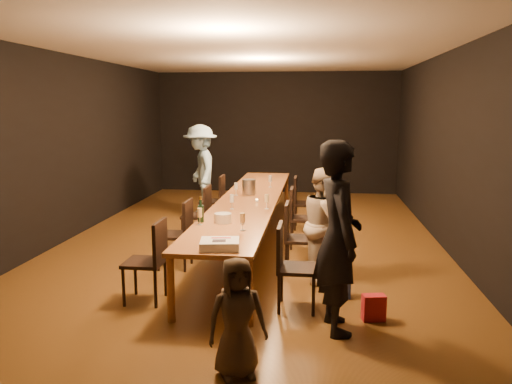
# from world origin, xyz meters

# --- Properties ---
(ground) EXTENTS (10.00, 10.00, 0.00)m
(ground) POSITION_xyz_m (0.00, 0.00, 0.00)
(ground) COLOR #452911
(ground) RESTS_ON ground
(room_shell) EXTENTS (6.04, 10.04, 3.02)m
(room_shell) POSITION_xyz_m (0.00, 0.00, 2.08)
(room_shell) COLOR black
(room_shell) RESTS_ON ground
(table) EXTENTS (0.90, 6.00, 0.75)m
(table) POSITION_xyz_m (0.00, 0.00, 0.70)
(table) COLOR brown
(table) RESTS_ON ground
(chair_right_0) EXTENTS (0.42, 0.42, 0.93)m
(chair_right_0) POSITION_xyz_m (0.85, -2.40, 0.47)
(chair_right_0) COLOR black
(chair_right_0) RESTS_ON ground
(chair_right_1) EXTENTS (0.42, 0.42, 0.93)m
(chair_right_1) POSITION_xyz_m (0.85, -1.20, 0.47)
(chair_right_1) COLOR black
(chair_right_1) RESTS_ON ground
(chair_right_2) EXTENTS (0.42, 0.42, 0.93)m
(chair_right_2) POSITION_xyz_m (0.85, 0.00, 0.47)
(chair_right_2) COLOR black
(chair_right_2) RESTS_ON ground
(chair_right_3) EXTENTS (0.42, 0.42, 0.93)m
(chair_right_3) POSITION_xyz_m (0.85, 1.20, 0.47)
(chair_right_3) COLOR black
(chair_right_3) RESTS_ON ground
(chair_left_0) EXTENTS (0.42, 0.42, 0.93)m
(chair_left_0) POSITION_xyz_m (-0.85, -2.40, 0.47)
(chair_left_0) COLOR black
(chair_left_0) RESTS_ON ground
(chair_left_1) EXTENTS (0.42, 0.42, 0.93)m
(chair_left_1) POSITION_xyz_m (-0.85, -1.20, 0.47)
(chair_left_1) COLOR black
(chair_left_1) RESTS_ON ground
(chair_left_2) EXTENTS (0.42, 0.42, 0.93)m
(chair_left_2) POSITION_xyz_m (-0.85, 0.00, 0.47)
(chair_left_2) COLOR black
(chair_left_2) RESTS_ON ground
(chair_left_3) EXTENTS (0.42, 0.42, 0.93)m
(chair_left_3) POSITION_xyz_m (-0.85, 1.20, 0.47)
(chair_left_3) COLOR black
(chair_left_3) RESTS_ON ground
(woman_birthday) EXTENTS (0.58, 0.76, 1.86)m
(woman_birthday) POSITION_xyz_m (1.25, -2.86, 0.93)
(woman_birthday) COLOR black
(woman_birthday) RESTS_ON ground
(woman_tan) EXTENTS (0.57, 0.72, 1.43)m
(woman_tan) POSITION_xyz_m (1.15, -1.44, 0.72)
(woman_tan) COLOR #C2AC91
(woman_tan) RESTS_ON ground
(man_blue) EXTENTS (1.06, 1.33, 1.81)m
(man_blue) POSITION_xyz_m (-1.28, 2.17, 0.90)
(man_blue) COLOR #95C4E7
(man_blue) RESTS_ON ground
(child) EXTENTS (0.57, 0.48, 0.99)m
(child) POSITION_xyz_m (0.43, -3.82, 0.50)
(child) COLOR #453627
(child) RESTS_ON ground
(gift_bag_red) EXTENTS (0.25, 0.17, 0.27)m
(gift_bag_red) POSITION_xyz_m (1.64, -2.61, 0.14)
(gift_bag_red) COLOR red
(gift_bag_red) RESTS_ON ground
(gift_bag_blue) EXTENTS (0.26, 0.19, 0.31)m
(gift_bag_blue) POSITION_xyz_m (1.32, -2.01, 0.16)
(gift_bag_blue) COLOR #223C93
(gift_bag_blue) RESTS_ON ground
(birthday_cake) EXTENTS (0.43, 0.36, 0.09)m
(birthday_cake) POSITION_xyz_m (0.08, -2.76, 0.79)
(birthday_cake) COLOR white
(birthday_cake) RESTS_ON table
(plate_stack) EXTENTS (0.27, 0.27, 0.12)m
(plate_stack) POSITION_xyz_m (-0.10, -1.65, 0.81)
(plate_stack) COLOR white
(plate_stack) RESTS_ON table
(champagne_bottle) EXTENTS (0.10, 0.10, 0.32)m
(champagne_bottle) POSITION_xyz_m (-0.38, -1.65, 0.91)
(champagne_bottle) COLOR black
(champagne_bottle) RESTS_ON table
(ice_bucket) EXTENTS (0.26, 0.26, 0.24)m
(ice_bucket) POSITION_xyz_m (-0.06, 0.39, 0.87)
(ice_bucket) COLOR #A7A7AB
(ice_bucket) RESTS_ON table
(wineglass_0) EXTENTS (0.06, 0.06, 0.21)m
(wineglass_0) POSITION_xyz_m (-0.36, -1.79, 0.85)
(wineglass_0) COLOR beige
(wineglass_0) RESTS_ON table
(wineglass_1) EXTENTS (0.06, 0.06, 0.21)m
(wineglass_1) POSITION_xyz_m (0.20, -2.01, 0.85)
(wineglass_1) COLOR beige
(wineglass_1) RESTS_ON table
(wineglass_2) EXTENTS (0.06, 0.06, 0.21)m
(wineglass_2) POSITION_xyz_m (-0.13, -0.83, 0.85)
(wineglass_2) COLOR silver
(wineglass_2) RESTS_ON table
(wineglass_3) EXTENTS (0.06, 0.06, 0.21)m
(wineglass_3) POSITION_xyz_m (0.35, -0.76, 0.85)
(wineglass_3) COLOR beige
(wineglass_3) RESTS_ON table
(wineglass_4) EXTENTS (0.06, 0.06, 0.21)m
(wineglass_4) POSITION_xyz_m (-0.25, 0.24, 0.85)
(wineglass_4) COLOR silver
(wineglass_4) RESTS_ON table
(wineglass_5) EXTENTS (0.06, 0.06, 0.21)m
(wineglass_5) POSITION_xyz_m (0.22, 1.12, 0.85)
(wineglass_5) COLOR silver
(wineglass_5) RESTS_ON table
(tealight_near) EXTENTS (0.05, 0.05, 0.03)m
(tealight_near) POSITION_xyz_m (0.15, -1.69, 0.77)
(tealight_near) COLOR #B2B7B2
(tealight_near) RESTS_ON table
(tealight_mid) EXTENTS (0.05, 0.05, 0.03)m
(tealight_mid) POSITION_xyz_m (0.15, -0.24, 0.77)
(tealight_mid) COLOR #B2B7B2
(tealight_mid) RESTS_ON table
(tealight_far) EXTENTS (0.05, 0.05, 0.03)m
(tealight_far) POSITION_xyz_m (0.15, 1.92, 0.77)
(tealight_far) COLOR #B2B7B2
(tealight_far) RESTS_ON table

